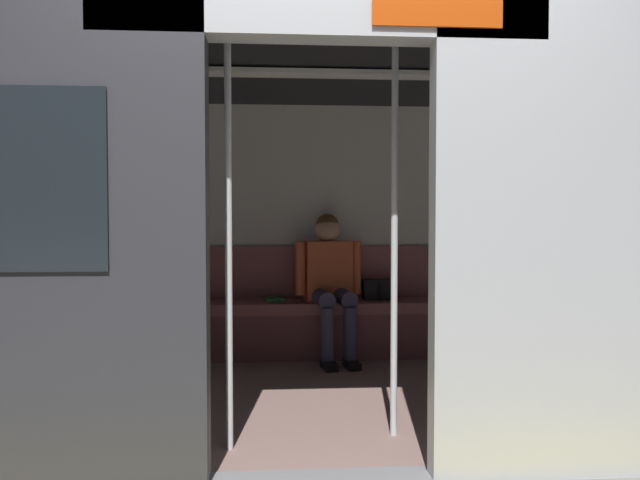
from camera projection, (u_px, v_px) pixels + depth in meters
name	position (u px, v px, depth m)	size (l,w,h in m)	color
ground_plane	(321.00, 480.00, 2.76)	(60.00, 60.00, 0.00)	gray
train_car	(296.00, 164.00, 3.98)	(6.40, 2.92, 2.25)	#ADAFB5
bench_seat	(299.00, 315.00, 5.14)	(2.73, 0.44, 0.47)	#935156
person_seated	(330.00, 276.00, 5.09)	(0.55, 0.71, 1.20)	#CC5933
handbag	(378.00, 290.00, 5.26)	(0.26, 0.15, 0.17)	black
book	(274.00, 299.00, 5.18)	(0.15, 0.22, 0.03)	#33723F
grab_pole_door	(229.00, 239.00, 3.08)	(0.04, 0.04, 2.11)	silver
grab_pole_far	(394.00, 238.00, 3.28)	(0.04, 0.04, 2.11)	silver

